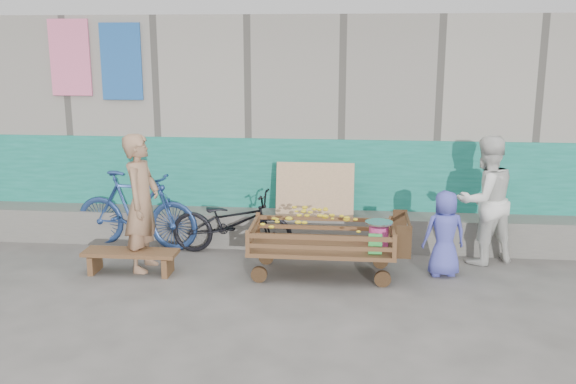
# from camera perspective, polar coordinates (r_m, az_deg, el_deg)

# --- Properties ---
(ground) EXTENTS (80.00, 80.00, 0.00)m
(ground) POSITION_cam_1_polar(r_m,az_deg,el_deg) (6.42, -1.63, -11.16)
(ground) COLOR #4C4A46
(ground) RESTS_ON ground
(building_wall) EXTENTS (12.00, 3.50, 3.00)m
(building_wall) POSITION_cam_1_polar(r_m,az_deg,el_deg) (9.95, 1.35, 6.33)
(building_wall) COLOR gray
(building_wall) RESTS_ON ground
(banana_cart) EXTENTS (1.82, 0.83, 0.77)m
(banana_cart) POSITION_cam_1_polar(r_m,az_deg,el_deg) (7.39, 2.81, -3.55)
(banana_cart) COLOR brown
(banana_cart) RESTS_ON ground
(bench) EXTENTS (1.10, 0.33, 0.28)m
(bench) POSITION_cam_1_polar(r_m,az_deg,el_deg) (7.75, -13.80, -5.61)
(bench) COLOR brown
(bench) RESTS_ON ground
(vendor_man) EXTENTS (0.43, 0.62, 1.63)m
(vendor_man) POSITION_cam_1_polar(r_m,az_deg,el_deg) (7.71, -12.86, -0.92)
(vendor_man) COLOR #9A7255
(vendor_man) RESTS_ON ground
(woman) EXTENTS (0.95, 0.87, 1.57)m
(woman) POSITION_cam_1_polar(r_m,az_deg,el_deg) (8.11, 17.11, -0.69)
(woman) COLOR silver
(woman) RESTS_ON ground
(child) EXTENTS (0.54, 0.41, 1.01)m
(child) POSITION_cam_1_polar(r_m,az_deg,el_deg) (7.60, 13.75, -3.61)
(child) COLOR #484EB4
(child) RESTS_ON ground
(bicycle_dark) EXTENTS (1.60, 0.66, 0.82)m
(bicycle_dark) POSITION_cam_1_polar(r_m,az_deg,el_deg) (8.18, -5.01, -2.74)
(bicycle_dark) COLOR black
(bicycle_dark) RESTS_ON ground
(bicycle_blue) EXTENTS (1.75, 0.71, 1.02)m
(bicycle_blue) POSITION_cam_1_polar(r_m,az_deg,el_deg) (8.61, -13.35, -1.57)
(bicycle_blue) COLOR navy
(bicycle_blue) RESTS_ON ground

